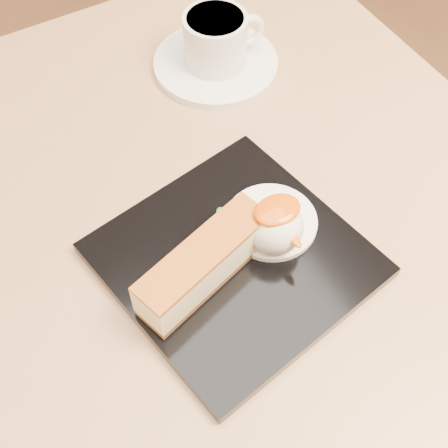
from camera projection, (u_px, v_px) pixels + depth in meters
table at (180, 327)px, 0.73m from camera, size 0.80×0.80×0.72m
dessert_plate at (234, 259)px, 0.59m from camera, size 0.26×0.26×0.01m
cheesecake at (204, 263)px, 0.56m from camera, size 0.14×0.08×0.05m
cream_smear at (271, 221)px, 0.61m from camera, size 0.09×0.09×0.01m
ice_cream_scoop at (275, 227)px, 0.57m from camera, size 0.05×0.05×0.05m
mango_sauce at (277, 210)px, 0.56m from camera, size 0.04×0.03×0.01m
mint_sprig at (232, 213)px, 0.61m from camera, size 0.04×0.03×0.00m
saucer at (216, 64)px, 0.75m from camera, size 0.15×0.15×0.01m
coffee_cup at (217, 38)px, 0.72m from camera, size 0.10×0.08×0.06m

